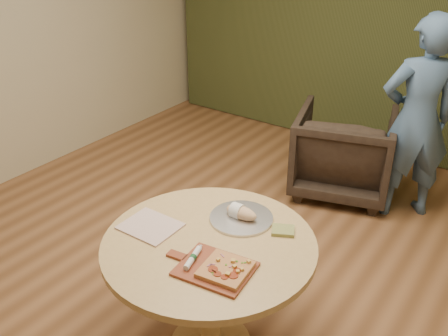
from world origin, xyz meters
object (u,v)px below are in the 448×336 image
pedestal_table (209,263)px  flatbread_pizza (226,269)px  serving_tray (241,218)px  pizza_paddle (213,268)px  person_standing (417,120)px  cutlery_roll (193,258)px  armchair (344,148)px  bread_roll (240,212)px

pedestal_table → flatbread_pizza: (0.22, -0.16, 0.17)m
pedestal_table → serving_tray: 0.31m
pizza_paddle → person_standing: size_ratio=0.28×
pedestal_table → flatbread_pizza: flatbread_pizza is taller
pizza_paddle → flatbread_pizza: flatbread_pizza is taller
cutlery_roll → person_standing: 2.34m
flatbread_pizza → person_standing: 2.29m
pizza_paddle → armchair: armchair is taller
pizza_paddle → serving_tray: bearing=99.6°
cutlery_roll → pizza_paddle: bearing=-7.7°
pedestal_table → bread_roll: bread_roll is taller
flatbread_pizza → pedestal_table: bearing=143.5°
bread_roll → pedestal_table: bearing=-92.8°
armchair → pizza_paddle: bearing=80.3°
cutlery_roll → person_standing: size_ratio=0.12×
flatbread_pizza → serving_tray: flatbread_pizza is taller
pizza_paddle → armchair: size_ratio=0.55×
pizza_paddle → bread_roll: size_ratio=2.39×
armchair → pedestal_table: bearing=76.8°
cutlery_roll → flatbread_pizza: bearing=-7.9°
flatbread_pizza → bread_roll: (-0.21, 0.43, 0.02)m
bread_roll → armchair: (-0.14, 1.87, -0.37)m
pizza_paddle → flatbread_pizza: 0.07m
flatbread_pizza → cutlery_roll: flatbread_pizza is taller
armchair → person_standing: person_standing is taller
serving_tray → person_standing: (0.42, 1.84, 0.07)m
flatbread_pizza → person_standing: size_ratio=0.15×
serving_tray → person_standing: size_ratio=0.21×
pedestal_table → armchair: (-0.13, 2.14, -0.19)m
person_standing → armchair: bearing=-41.0°
serving_tray → flatbread_pizza: bearing=-65.6°
pedestal_table → pizza_paddle: (0.15, -0.17, 0.15)m
bread_roll → armchair: 1.91m
bread_roll → person_standing: (0.43, 1.84, 0.03)m
serving_tray → pizza_paddle: bearing=-73.5°
serving_tray → armchair: 1.91m
flatbread_pizza → cutlery_roll: (-0.18, -0.02, 0.00)m
cutlery_roll → bread_roll: 0.46m
pedestal_table → person_standing: bearing=78.3°
cutlery_roll → armchair: armchair is taller
serving_tray → cutlery_roll: bearing=-87.8°
pizza_paddle → bread_roll: bearing=100.6°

